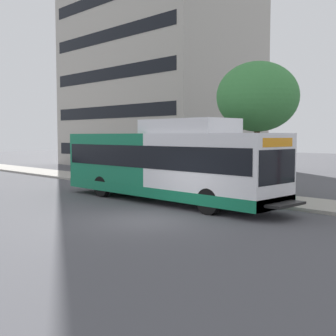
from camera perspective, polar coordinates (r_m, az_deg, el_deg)
ground_plane at (r=22.20m, az=-16.49°, el=-3.64°), size 120.00×120.00×0.00m
sidewalk_curb at (r=24.69m, az=0.31°, el=-2.53°), size 3.00×56.00×0.14m
transit_bus at (r=19.78m, az=-0.28°, el=0.55°), size 2.58×12.25×3.65m
street_tree_near_stop at (r=21.80m, az=11.44°, el=8.94°), size 3.91×3.91×6.33m
lattice_comm_tower at (r=56.76m, az=-11.34°, el=8.72°), size 1.10×1.10×23.13m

